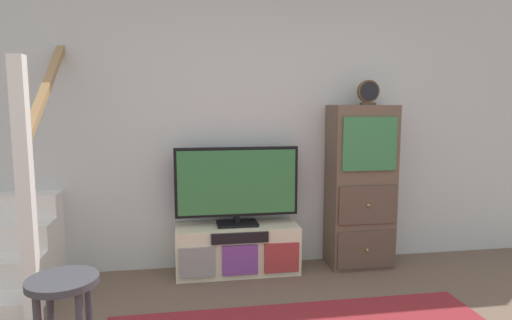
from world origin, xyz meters
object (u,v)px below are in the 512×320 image
side_cabinet (360,187)px  television (237,184)px  desk_clock (368,93)px  bar_stool_near (64,310)px  media_console (238,249)px

side_cabinet → television: bearing=179.3°
television → side_cabinet: 1.14m
desk_clock → bar_stool_near: bearing=-144.8°
television → desk_clock: desk_clock is taller
side_cabinet → media_console: bearing=-179.5°
television → bar_stool_near: television is taller
side_cabinet → bar_stool_near: size_ratio=2.25×
television → side_cabinet: size_ratio=0.73×
bar_stool_near → media_console: bearing=56.5°
desk_clock → bar_stool_near: 2.93m
media_console → television: bearing=90.0°
television → side_cabinet: side_cabinet is taller
desk_clock → side_cabinet: bearing=159.4°
media_console → desk_clock: 1.82m
media_console → desk_clock: bearing=-0.2°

